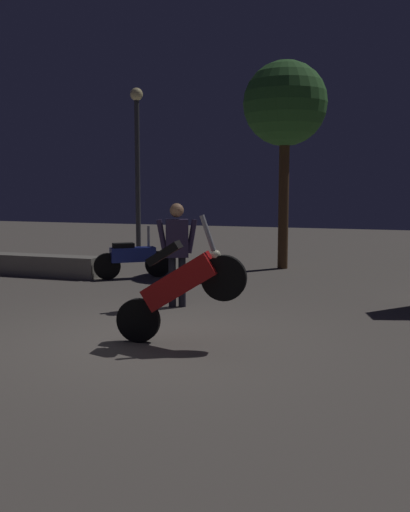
{
  "coord_description": "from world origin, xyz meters",
  "views": [
    {
      "loc": [
        2.95,
        -6.67,
        2.0
      ],
      "look_at": [
        0.48,
        0.97,
        1.0
      ],
      "focal_mm": 40.71,
      "sensor_mm": 36.0,
      "label": 1
    }
  ],
  "objects_px": {
    "motorcycle_red_foreground": "(180,286)",
    "motorcycle_blue_parked_left": "(133,258)",
    "person_bystander_far": "(177,245)",
    "streetlamp_near": "(137,149)"
  },
  "relations": [
    {
      "from": "streetlamp_near",
      "to": "motorcycle_blue_parked_left",
      "type": "bearing_deg",
      "value": -67.22
    },
    {
      "from": "person_bystander_far",
      "to": "streetlamp_near",
      "type": "height_order",
      "value": "streetlamp_near"
    },
    {
      "from": "motorcycle_red_foreground",
      "to": "streetlamp_near",
      "type": "relative_size",
      "value": 0.36
    },
    {
      "from": "motorcycle_red_foreground",
      "to": "person_bystander_far",
      "type": "height_order",
      "value": "person_bystander_far"
    },
    {
      "from": "motorcycle_red_foreground",
      "to": "streetlamp_near",
      "type": "height_order",
      "value": "streetlamp_near"
    },
    {
      "from": "motorcycle_blue_parked_left",
      "to": "streetlamp_near",
      "type": "relative_size",
      "value": 0.3
    },
    {
      "from": "motorcycle_red_foreground",
      "to": "motorcycle_blue_parked_left",
      "type": "bearing_deg",
      "value": 115.79
    },
    {
      "from": "motorcycle_red_foreground",
      "to": "person_bystander_far",
      "type": "xyz_separation_m",
      "value": [
        -0.83,
        2.1,
        0.27
      ]
    },
    {
      "from": "streetlamp_near",
      "to": "motorcycle_red_foreground",
      "type": "bearing_deg",
      "value": -62.55
    },
    {
      "from": "motorcycle_red_foreground",
      "to": "motorcycle_blue_parked_left",
      "type": "height_order",
      "value": "motorcycle_red_foreground"
    }
  ]
}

